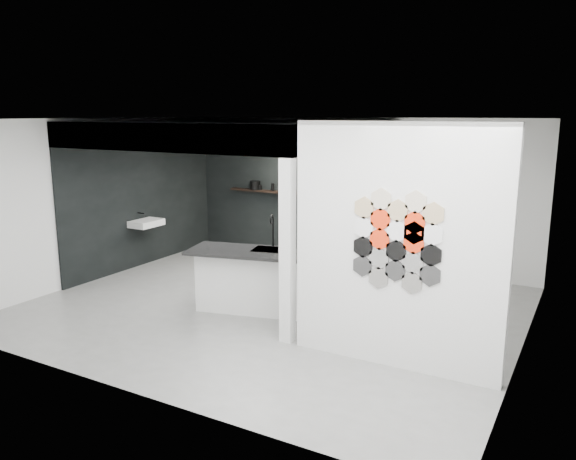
% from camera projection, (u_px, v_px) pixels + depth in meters
% --- Properties ---
extents(floor, '(7.00, 6.00, 0.01)m').
position_uv_depth(floor, '(273.00, 307.00, 8.50)').
color(floor, slate).
extents(partition_panel, '(2.45, 0.15, 2.80)m').
position_uv_depth(partition_panel, '(396.00, 248.00, 6.29)').
color(partition_panel, silver).
rests_on(partition_panel, floor).
extents(bay_clad_back, '(4.40, 0.04, 2.35)m').
position_uv_depth(bay_clad_back, '(292.00, 199.00, 11.42)').
color(bay_clad_back, black).
rests_on(bay_clad_back, floor).
extents(bay_clad_left, '(0.04, 4.00, 2.35)m').
position_uv_depth(bay_clad_left, '(144.00, 204.00, 10.77)').
color(bay_clad_left, black).
rests_on(bay_clad_left, floor).
extents(bulkhead, '(4.40, 4.00, 0.40)m').
position_uv_depth(bulkhead, '(236.00, 133.00, 9.45)').
color(bulkhead, silver).
rests_on(bulkhead, corner_column).
extents(corner_column, '(0.16, 0.16, 2.35)m').
position_uv_depth(corner_column, '(287.00, 252.00, 7.01)').
color(corner_column, silver).
rests_on(corner_column, floor).
extents(fascia_beam, '(4.40, 0.16, 0.40)m').
position_uv_depth(fascia_beam, '(158.00, 137.00, 7.81)').
color(fascia_beam, silver).
rests_on(fascia_beam, corner_column).
extents(wall_basin, '(0.40, 0.60, 0.12)m').
position_uv_depth(wall_basin, '(146.00, 223.00, 10.56)').
color(wall_basin, silver).
rests_on(wall_basin, bay_clad_left).
extents(display_shelf, '(3.00, 0.15, 0.04)m').
position_uv_depth(display_shelf, '(294.00, 193.00, 11.25)').
color(display_shelf, black).
rests_on(display_shelf, bay_clad_back).
extents(kitchen_island, '(1.90, 1.18, 1.42)m').
position_uv_depth(kitchen_island, '(251.00, 279.00, 8.28)').
color(kitchen_island, silver).
rests_on(kitchen_island, floor).
extents(stockpot, '(0.22, 0.22, 0.18)m').
position_uv_depth(stockpot, '(255.00, 185.00, 11.67)').
color(stockpot, black).
rests_on(stockpot, display_shelf).
extents(kettle, '(0.17, 0.17, 0.13)m').
position_uv_depth(kettle, '(334.00, 192.00, 10.81)').
color(kettle, black).
rests_on(kettle, display_shelf).
extents(glass_bowl, '(0.16, 0.16, 0.09)m').
position_uv_depth(glass_bowl, '(357.00, 195.00, 10.59)').
color(glass_bowl, gray).
rests_on(glass_bowl, display_shelf).
extents(glass_vase, '(0.13, 0.13, 0.14)m').
position_uv_depth(glass_vase, '(357.00, 194.00, 10.59)').
color(glass_vase, gray).
rests_on(glass_vase, display_shelf).
extents(bottle_dark, '(0.07, 0.07, 0.16)m').
position_uv_depth(bottle_dark, '(273.00, 187.00, 11.47)').
color(bottle_dark, black).
rests_on(bottle_dark, display_shelf).
extents(utensil_cup, '(0.10, 0.10, 0.10)m').
position_uv_depth(utensil_cup, '(260.00, 187.00, 11.62)').
color(utensil_cup, black).
rests_on(utensil_cup, display_shelf).
extents(hex_tile_cluster, '(1.04, 0.02, 1.16)m').
position_uv_depth(hex_tile_cluster, '(397.00, 241.00, 6.18)').
color(hex_tile_cluster, '#2D2D2D').
rests_on(hex_tile_cluster, partition_panel).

